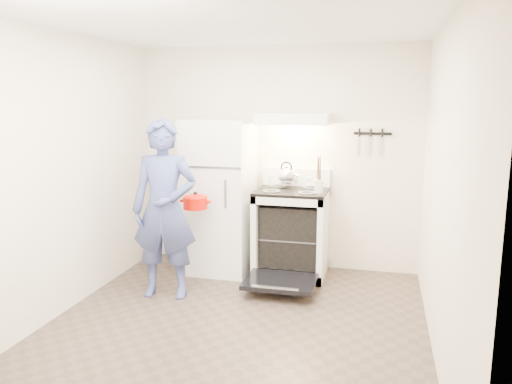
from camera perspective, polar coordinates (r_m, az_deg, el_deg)
floor at (r=4.36m, az=-2.66°, el=-15.44°), size 3.60×3.60×0.00m
back_wall at (r=5.71m, az=2.45°, el=3.87°), size 3.20×0.02×2.50m
refrigerator at (r=5.58m, az=-4.15°, el=-0.46°), size 0.70×0.70×1.70m
stove_body at (r=5.50m, az=4.05°, el=-4.79°), size 0.76×0.65×0.92m
cooktop at (r=5.40m, az=4.12°, el=0.08°), size 0.76×0.65×0.03m
backsplash at (r=5.66m, az=4.64°, el=1.73°), size 0.76×0.07×0.20m
oven_door at (r=5.05m, az=2.79°, el=-10.20°), size 0.70×0.54×0.04m
oven_rack at (r=5.51m, az=4.05°, el=-4.99°), size 0.60×0.52×0.01m
range_hood at (r=5.39m, az=4.37°, el=8.36°), size 0.76×0.50×0.12m
knife_strip at (r=5.55m, az=13.19°, el=6.52°), size 0.40×0.02×0.03m
pizza_stone at (r=5.55m, az=5.09°, el=-4.74°), size 0.31×0.31×0.02m
tea_kettle at (r=5.50m, az=3.48°, el=1.98°), size 0.24×0.20×0.29m
utensil_jar at (r=5.08m, az=7.18°, el=0.63°), size 0.10×0.10×0.13m
person at (r=4.88m, az=-10.40°, el=-1.96°), size 0.69×0.50×1.74m
dutch_oven at (r=5.08m, az=-6.94°, el=-1.26°), size 0.32×0.25×0.22m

